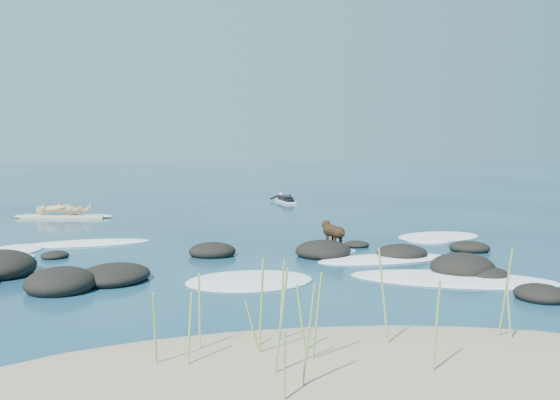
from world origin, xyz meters
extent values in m
plane|color=#0A2642|center=(0.00, 0.00, 0.00)|extent=(160.00, 160.00, 0.00)
ellipsoid|color=#9E8966|center=(0.00, -8.20, 0.00)|extent=(9.00, 4.40, 0.60)
cylinder|color=#7CA04D|center=(-1.42, -7.23, 0.60)|extent=(0.03, 0.12, 0.97)
cylinder|color=#7CA04D|center=(-0.47, -8.61, 0.70)|extent=(0.13, 0.17, 1.14)
cylinder|color=#7CA04D|center=(0.85, -8.38, 0.65)|extent=(0.09, 0.03, 1.07)
cylinder|color=#7CA04D|center=(-0.71, -8.84, 0.51)|extent=(0.04, 0.04, 0.78)
cylinder|color=#7CA04D|center=(2.17, -7.26, 0.72)|extent=(0.08, 0.21, 1.19)
cylinder|color=#7CA04D|center=(-0.33, -7.58, 0.57)|extent=(0.15, 0.04, 0.89)
cylinder|color=#7CA04D|center=(-1.88, -7.74, 0.58)|extent=(0.04, 0.22, 0.91)
cylinder|color=#7CA04D|center=(-0.25, -7.93, 0.68)|extent=(0.11, 0.20, 1.11)
cylinder|color=#7CA04D|center=(-0.78, -7.63, 0.73)|extent=(0.06, 0.19, 1.21)
cylinder|color=#7CA04D|center=(-0.66, -8.24, 0.73)|extent=(0.17, 0.08, 1.21)
cylinder|color=#7CA04D|center=(2.19, -7.34, 0.48)|extent=(0.06, 0.11, 0.72)
cylinder|color=#7CA04D|center=(-0.84, -7.35, 0.47)|extent=(0.20, 0.11, 0.69)
cylinder|color=#7CA04D|center=(-1.53, -7.77, 0.56)|extent=(0.09, 0.10, 0.89)
cylinder|color=#7CA04D|center=(-0.47, -7.01, 0.65)|extent=(0.10, 0.12, 1.06)
cylinder|color=#7CA04D|center=(0.64, -7.39, 0.74)|extent=(0.14, 0.15, 1.22)
ellipsoid|color=black|center=(-4.52, 0.27, 0.05)|extent=(0.75, 0.78, 0.20)
ellipsoid|color=black|center=(-3.75, -3.01, 0.13)|extent=(1.43, 1.52, 0.53)
ellipsoid|color=black|center=(1.80, 0.45, 0.06)|extent=(0.87, 0.74, 0.22)
ellipsoid|color=black|center=(1.46, -0.38, 0.12)|extent=(1.66, 1.68, 0.48)
ellipsoid|color=black|center=(4.12, -4.80, 0.08)|extent=(0.93, 1.02, 0.33)
ellipsoid|color=black|center=(-1.03, 0.02, 0.10)|extent=(1.11, 1.01, 0.41)
ellipsoid|color=black|center=(4.06, -3.10, 0.07)|extent=(1.06, 1.09, 0.27)
ellipsoid|color=black|center=(2.56, 0.83, 0.05)|extent=(0.66, 0.66, 0.18)
ellipsoid|color=black|center=(5.03, -0.25, 0.08)|extent=(1.20, 1.12, 0.32)
ellipsoid|color=black|center=(3.17, -0.79, 0.10)|extent=(1.30, 1.21, 0.39)
ellipsoid|color=black|center=(3.71, -2.73, 0.14)|extent=(1.61, 1.58, 0.55)
ellipsoid|color=black|center=(-2.92, -2.37, 0.10)|extent=(1.78, 1.92, 0.41)
ellipsoid|color=white|center=(4.65, 1.39, 0.01)|extent=(1.37, 1.28, 0.12)
ellipsoid|color=white|center=(-0.44, -2.77, 0.01)|extent=(2.68, 2.24, 0.12)
ellipsoid|color=white|center=(-4.12, 2.22, 0.01)|extent=(3.34, 1.65, 0.12)
ellipsoid|color=white|center=(3.32, -3.18, 0.01)|extent=(4.12, 2.84, 0.12)
ellipsoid|color=white|center=(5.23, 2.07, 0.01)|extent=(2.91, 2.42, 0.12)
ellipsoid|color=white|center=(-5.75, 1.22, 0.01)|extent=(1.89, 2.54, 0.12)
ellipsoid|color=white|center=(2.66, -1.01, 0.01)|extent=(3.18, 1.63, 0.12)
ellipsoid|color=white|center=(1.82, 0.19, 0.01)|extent=(1.10, 0.90, 0.12)
cube|color=beige|center=(-5.85, 8.23, 0.05)|extent=(2.89, 0.98, 0.09)
ellipsoid|color=beige|center=(-4.45, 8.03, 0.05)|extent=(0.61, 0.40, 0.10)
ellipsoid|color=beige|center=(-7.26, 8.43, 0.05)|extent=(0.61, 0.40, 0.10)
imported|color=tan|center=(-5.85, 8.23, 1.02)|extent=(0.53, 0.73, 1.85)
cube|color=white|center=(2.64, 13.00, 0.05)|extent=(0.67, 2.04, 0.07)
ellipsoid|color=white|center=(2.53, 14.00, 0.05)|extent=(0.29, 0.46, 0.07)
cube|color=black|center=(2.64, 13.00, 0.18)|extent=(0.50, 1.26, 0.20)
sphere|color=tan|center=(2.57, 13.71, 0.29)|extent=(0.23, 0.23, 0.21)
cylinder|color=black|center=(2.30, 13.81, 0.17)|extent=(0.48, 0.32, 0.23)
cylinder|color=black|center=(2.80, 13.87, 0.17)|extent=(0.51, 0.22, 0.23)
cube|color=black|center=(2.72, 12.32, 0.15)|extent=(0.36, 0.53, 0.13)
cylinder|color=black|center=(1.82, 0.09, 0.50)|extent=(0.40, 0.63, 0.28)
sphere|color=black|center=(1.76, 0.34, 0.50)|extent=(0.35, 0.35, 0.30)
sphere|color=black|center=(1.87, -0.17, 0.50)|extent=(0.32, 0.32, 0.27)
sphere|color=black|center=(1.72, 0.51, 0.60)|extent=(0.25, 0.25, 0.21)
cone|color=black|center=(1.69, 0.63, 0.58)|extent=(0.14, 0.15, 0.11)
cone|color=black|center=(1.67, 0.49, 0.68)|extent=(0.11, 0.09, 0.10)
cone|color=black|center=(1.78, 0.51, 0.68)|extent=(0.11, 0.09, 0.10)
cylinder|color=black|center=(1.70, 0.27, 0.19)|extent=(0.08, 0.08, 0.38)
cylinder|color=black|center=(1.85, 0.30, 0.19)|extent=(0.08, 0.08, 0.38)
cylinder|color=black|center=(1.79, -0.13, 0.19)|extent=(0.08, 0.08, 0.38)
cylinder|color=black|center=(1.93, -0.09, 0.19)|extent=(0.08, 0.08, 0.38)
cylinder|color=black|center=(1.90, -0.30, 0.55)|extent=(0.11, 0.28, 0.17)
camera|label=1|loc=(-1.51, -14.04, 2.49)|focal=40.00mm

